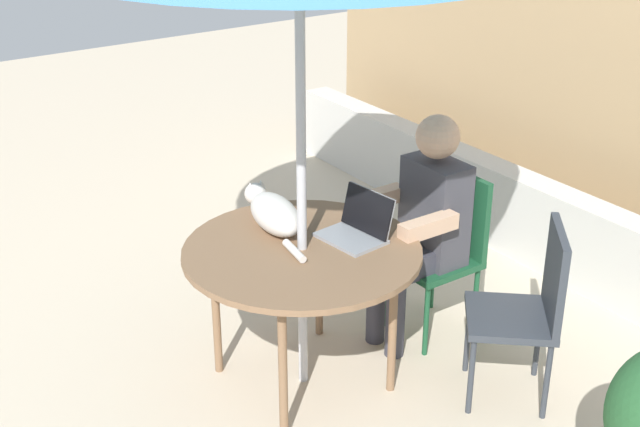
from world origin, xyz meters
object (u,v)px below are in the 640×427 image
at_px(cat, 272,213).
at_px(person_seated, 424,219).
at_px(chair_occupied, 445,241).
at_px(laptop, 359,224).
at_px(chair_empty, 531,302).
at_px(patio_table, 302,259).

bearing_deg(cat, person_seated, 70.87).
bearing_deg(chair_occupied, laptop, -85.31).
xyz_separation_m(chair_empty, cat, (-0.95, -0.80, 0.30)).
distance_m(patio_table, person_seated, 0.74).
distance_m(person_seated, cat, 0.79).
xyz_separation_m(chair_occupied, chair_empty, (0.69, -0.10, 0.00)).
distance_m(patio_table, cat, 0.29).
bearing_deg(laptop, person_seated, 96.32).
distance_m(patio_table, laptop, 0.32).
bearing_deg(person_seated, cat, -109.13).
bearing_deg(person_seated, laptop, -83.68).
distance_m(chair_empty, person_seated, 0.71).
bearing_deg(chair_empty, cat, -139.84).
bearing_deg(person_seated, patio_table, -90.00).
relative_size(chair_empty, person_seated, 0.72).
bearing_deg(patio_table, chair_occupied, 90.00).
distance_m(chair_occupied, chair_empty, 0.70).
height_order(patio_table, laptop, laptop).
distance_m(chair_occupied, laptop, 0.67).
bearing_deg(chair_empty, chair_occupied, 171.96).
bearing_deg(chair_empty, person_seated, -175.05).
bearing_deg(chair_occupied, patio_table, -90.00).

